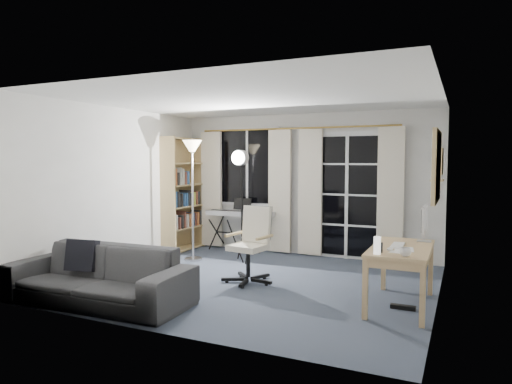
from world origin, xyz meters
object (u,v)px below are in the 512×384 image
keyboard_piano (240,214)px  office_chair (253,237)px  torchiere_lamp (192,164)px  sofa (97,266)px  mug (405,251)px  desk (401,254)px  monitor (424,220)px  bookshelf (181,197)px  studio_light (240,171)px

keyboard_piano → office_chair: size_ratio=1.23×
torchiere_lamp → office_chair: size_ratio=1.93×
keyboard_piano → sofa: bearing=-95.8°
torchiere_lamp → mug: size_ratio=17.74×
office_chair → keyboard_piano: bearing=130.0°
keyboard_piano → desk: keyboard_piano is taller
office_chair → monitor: (2.14, 0.15, 0.33)m
bookshelf → torchiere_lamp: 1.09m
torchiere_lamp → office_chair: bearing=-27.4°
desk → sofa: size_ratio=0.57×
office_chair → mug: bearing=-13.1°
office_chair → desk: size_ratio=0.81×
bookshelf → sofa: bookshelf is taller
bookshelf → desk: (4.01, -1.67, -0.38)m
office_chair → torchiere_lamp: bearing=160.9°
bookshelf → desk: 4.36m
studio_light → office_chair: bearing=-53.9°
studio_light → mug: bearing=-31.6°
monitor → sofa: monitor is taller
studio_light → desk: studio_light is taller
torchiere_lamp → office_chair: (1.41, -0.73, -0.97)m
bookshelf → desk: bookshelf is taller
torchiere_lamp → mug: torchiere_lamp is taller
bookshelf → studio_light: 1.59m
keyboard_piano → mug: keyboard_piano is taller
office_chair → desk: 1.96m
keyboard_piano → office_chair: office_chair is taller
monitor → torchiere_lamp: bearing=170.5°
keyboard_piano → torchiere_lamp: bearing=-116.8°
office_chair → mug: (2.04, -0.80, 0.13)m
mug → sofa: (-3.23, -0.81, -0.29)m
bookshelf → sofa: (0.88, -2.98, -0.53)m
monitor → sofa: (-3.33, -1.76, -0.49)m
office_chair → bookshelf: bearing=154.8°
torchiere_lamp → studio_light: torchiere_lamp is taller
keyboard_piano → mug: bearing=-41.2°
studio_light → mug: size_ratio=16.63×
office_chair → mug: 2.19m
desk → mug: 0.53m
desk → monitor: bearing=66.2°
bookshelf → studio_light: bookshelf is taller
mug → monitor: bearing=84.2°
bookshelf → keyboard_piano: bookshelf is taller
office_chair → sofa: size_ratio=0.46×
torchiere_lamp → office_chair: 1.86m
sofa → office_chair: bearing=51.1°
studio_light → monitor: (2.77, -0.74, -0.54)m
keyboard_piano → office_chair: bearing=-60.9°
keyboard_piano → sofa: keyboard_piano is taller
keyboard_piano → monitor: bearing=-27.9°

